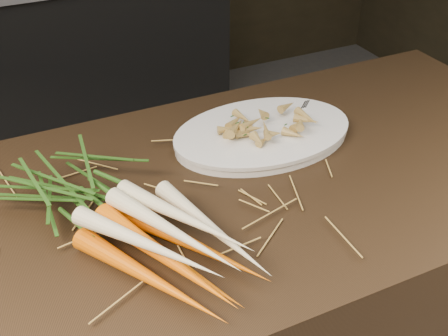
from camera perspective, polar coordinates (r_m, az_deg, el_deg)
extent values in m
cube|color=black|center=(2.91, -18.58, 9.88)|extent=(1.80, 0.60, 0.80)
cone|color=#D05200|center=(0.88, -7.64, -10.95)|extent=(0.18, 0.28, 0.04)
cone|color=#D05200|center=(0.90, -5.40, -9.29)|extent=(0.16, 0.29, 0.04)
cone|color=#D05200|center=(0.92, -3.29, -7.71)|extent=(0.19, 0.28, 0.04)
cone|color=#D05200|center=(0.86, -6.10, -8.97)|extent=(0.15, 0.29, 0.04)
cone|color=beige|center=(0.85, -7.90, -7.66)|extent=(0.17, 0.26, 0.05)
cone|color=beige|center=(0.86, -5.35, -6.33)|extent=(0.14, 0.27, 0.04)
cone|color=beige|center=(0.89, -4.15, -5.01)|extent=(0.15, 0.27, 0.05)
cone|color=beige|center=(0.91, -1.19, -6.17)|extent=(0.10, 0.28, 0.03)
ellipsoid|color=#366B20|center=(1.04, -15.76, -1.27)|extent=(0.27, 0.31, 0.10)
cube|color=silver|center=(1.26, 9.99, 4.78)|extent=(0.12, 0.11, 0.00)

